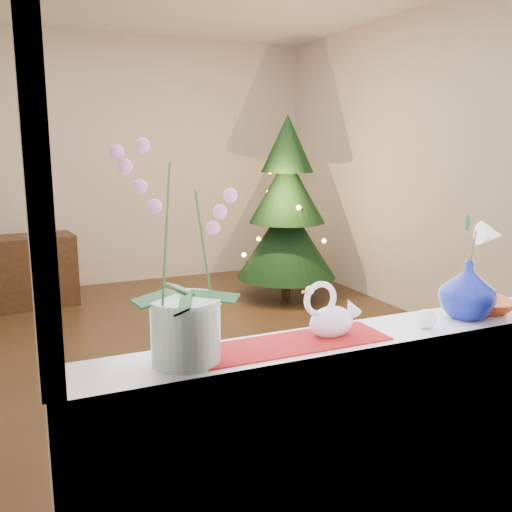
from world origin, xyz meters
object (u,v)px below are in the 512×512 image
Objects in this scene: xmas_tree at (287,208)px; side_table at (25,272)px; orchid_pot at (184,254)px; blue_vase at (468,285)px; amber_dish at (486,307)px; paperweight at (426,319)px; swan at (332,310)px.

side_table is at bearing 163.74° from xmas_tree.
orchid_pot is 2.64× the size of blue_vase.
paperweight is at bearing -170.20° from amber_dish.
orchid_pot reaches higher than swan.
swan is at bearing 177.59° from blue_vase.
amber_dish is (0.34, 0.06, -0.01)m from paperweight.
swan is at bearing 179.70° from amber_dish.
blue_vase reaches higher than side_table.
blue_vase reaches higher than swan.
orchid_pot is 0.35× the size of xmas_tree.
paperweight is (-0.22, -0.04, -0.09)m from blue_vase.
amber_dish is 3.65m from xmas_tree.
blue_vase reaches higher than paperweight.
paperweight is 4.48m from side_table.
swan is 4.36m from side_table.
blue_vase is at bearing -25.53° from swan.
side_table is at bearing 93.95° from orchid_pot.
orchid_pot reaches higher than blue_vase.
paperweight is (0.85, -0.04, -0.29)m from orchid_pot.
xmas_tree is at bearing -21.50° from side_table.
swan is at bearing -115.14° from xmas_tree.
orchid_pot is 0.90m from paperweight.
xmas_tree is at bearing 41.74° from swan.
amber_dish is 0.09× the size of xmas_tree.
paperweight is at bearing -33.31° from swan.
xmas_tree reaches higher than orchid_pot.
xmas_tree is at bearing 69.95° from paperweight.
orchid_pot reaches higher than side_table.
orchid_pot is 4.15m from xmas_tree.
blue_vase is at bearing 9.93° from paperweight.
amber_dish is (0.68, -0.00, -0.07)m from swan.
amber_dish is (1.19, 0.01, -0.30)m from orchid_pot.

